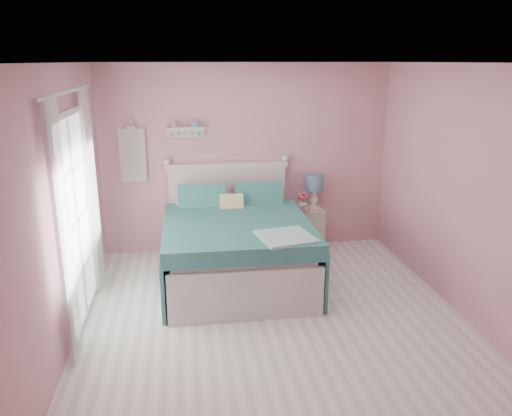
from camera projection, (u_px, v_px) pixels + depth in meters
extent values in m
plane|color=silver|center=(275.00, 322.00, 5.20)|extent=(4.50, 4.50, 0.00)
plane|color=pink|center=(247.00, 159.00, 6.96)|extent=(4.00, 0.00, 4.00)
plane|color=pink|center=(353.00, 315.00, 2.69)|extent=(4.00, 0.00, 4.00)
plane|color=pink|center=(61.00, 211.00, 4.55)|extent=(0.00, 4.50, 4.50)
plane|color=pink|center=(469.00, 195.00, 5.10)|extent=(0.00, 4.50, 4.50)
plane|color=white|center=(278.00, 63.00, 4.46)|extent=(4.50, 4.50, 0.00)
cube|color=silver|center=(236.00, 262.00, 6.16)|extent=(1.60, 2.11, 0.46)
cube|color=silver|center=(236.00, 238.00, 6.08)|extent=(1.54, 2.05, 0.16)
cube|color=silver|center=(228.00, 209.00, 7.06)|extent=(1.63, 0.07, 1.20)
cube|color=silver|center=(227.00, 165.00, 6.88)|extent=(1.69, 0.09, 0.06)
cube|color=silver|center=(247.00, 296.00, 5.15)|extent=(1.63, 0.06, 0.56)
cube|color=teal|center=(237.00, 229.00, 5.88)|extent=(1.72, 1.85, 0.18)
cube|color=pink|center=(202.00, 201.00, 6.65)|extent=(0.68, 0.28, 0.43)
cube|color=pink|center=(257.00, 199.00, 6.75)|extent=(0.68, 0.28, 0.43)
cube|color=#CCBC59|center=(232.00, 206.00, 6.43)|extent=(0.30, 0.22, 0.31)
cube|color=beige|center=(307.00, 229.00, 7.15)|extent=(0.42, 0.39, 0.60)
cube|color=silver|center=(311.00, 221.00, 6.93)|extent=(0.36, 0.02, 0.16)
sphere|color=white|center=(311.00, 222.00, 6.90)|extent=(0.03, 0.03, 0.03)
cylinder|color=white|center=(313.00, 207.00, 7.11)|extent=(0.15, 0.15, 0.02)
cylinder|color=white|center=(314.00, 198.00, 7.07)|extent=(0.08, 0.08, 0.27)
cylinder|color=#668AAA|center=(314.00, 182.00, 7.01)|extent=(0.24, 0.24, 0.22)
imported|color=silver|center=(303.00, 204.00, 7.02)|extent=(0.18, 0.18, 0.15)
imported|color=#C48396|center=(306.00, 209.00, 6.88)|extent=(0.15, 0.15, 0.09)
sphere|color=#DC4B61|center=(303.00, 194.00, 6.98)|extent=(0.06, 0.06, 0.06)
sphere|color=#DC4B61|center=(306.00, 196.00, 7.02)|extent=(0.06, 0.06, 0.06)
sphere|color=#DC4B61|center=(300.00, 196.00, 6.99)|extent=(0.06, 0.06, 0.06)
sphere|color=#DC4B61|center=(305.00, 198.00, 6.97)|extent=(0.06, 0.06, 0.06)
sphere|color=#DC4B61|center=(301.00, 197.00, 6.97)|extent=(0.06, 0.06, 0.06)
cube|color=silver|center=(185.00, 128.00, 6.64)|extent=(0.50, 0.14, 0.04)
cube|color=silver|center=(186.00, 133.00, 6.72)|extent=(0.50, 0.03, 0.12)
cylinder|color=#D18C99|center=(174.00, 123.00, 6.60)|extent=(0.06, 0.06, 0.10)
cube|color=#668AAA|center=(194.00, 125.00, 6.64)|extent=(0.08, 0.06, 0.07)
cube|color=white|center=(133.00, 156.00, 6.65)|extent=(0.34, 0.03, 0.72)
cube|color=silver|center=(65.00, 115.00, 4.70)|extent=(0.04, 1.32, 0.06)
cube|color=silver|center=(86.00, 314.00, 5.29)|extent=(0.04, 1.32, 0.06)
cube|color=silver|center=(62.00, 245.00, 4.41)|extent=(0.04, 0.06, 2.10)
cube|color=silver|center=(87.00, 206.00, 5.60)|extent=(0.04, 0.06, 2.10)
cube|color=white|center=(76.00, 220.00, 5.00)|extent=(0.02, 1.20, 2.04)
cube|color=white|center=(64.00, 235.00, 4.27)|extent=(0.04, 0.40, 2.32)
cube|color=white|center=(93.00, 192.00, 5.68)|extent=(0.04, 0.40, 2.32)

